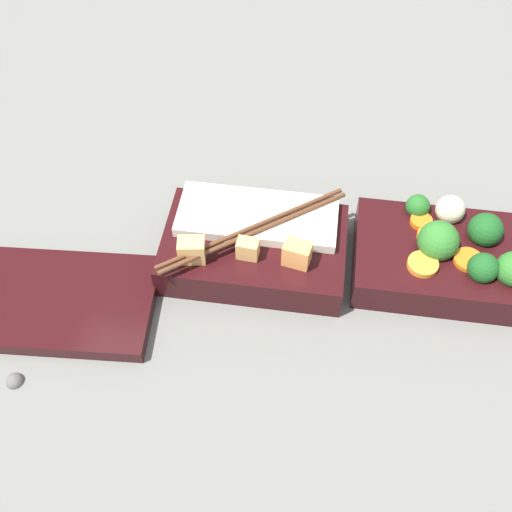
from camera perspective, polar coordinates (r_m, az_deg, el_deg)
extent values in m
plane|color=slate|center=(0.68, 8.05, -0.40)|extent=(3.00, 3.00, 0.00)
cube|color=black|center=(0.68, 17.59, -0.16)|extent=(0.20, 0.12, 0.04)
sphere|color=#19511E|center=(0.65, 20.81, -1.08)|extent=(0.03, 0.03, 0.03)
sphere|color=#236023|center=(0.68, 15.15, 4.59)|extent=(0.03, 0.03, 0.03)
sphere|color=#19511E|center=(0.68, 21.00, 2.33)|extent=(0.04, 0.04, 0.04)
sphere|color=#2D7028|center=(0.65, 16.97, 1.17)|extent=(0.04, 0.04, 0.04)
cylinder|color=orange|center=(0.67, 16.39, 1.78)|extent=(0.04, 0.04, 0.01)
cylinder|color=orange|center=(0.64, 15.59, -0.77)|extent=(0.04, 0.04, 0.01)
cylinder|color=orange|center=(0.66, 19.56, -0.35)|extent=(0.03, 0.03, 0.01)
cylinder|color=orange|center=(0.68, 15.45, 3.22)|extent=(0.03, 0.03, 0.01)
sphere|color=beige|center=(0.69, 18.00, 4.22)|extent=(0.03, 0.03, 0.03)
cube|color=black|center=(0.66, -0.18, 0.62)|extent=(0.20, 0.12, 0.04)
cube|color=silver|center=(0.65, 0.14, 3.80)|extent=(0.17, 0.07, 0.01)
cube|color=#F4A356|center=(0.61, 3.93, 0.22)|extent=(0.03, 0.02, 0.03)
cube|color=#EAB266|center=(0.62, -0.79, 0.70)|extent=(0.02, 0.02, 0.02)
cube|color=#EAB266|center=(0.62, -6.14, 0.56)|extent=(0.03, 0.02, 0.03)
sphere|color=#381942|center=(0.62, -5.47, 0.72)|extent=(0.02, 0.02, 0.02)
cylinder|color=#56331E|center=(0.63, -0.34, 2.75)|extent=(0.18, 0.14, 0.01)
cylinder|color=#56331E|center=(0.63, -0.04, 2.32)|extent=(0.18, 0.14, 0.01)
cube|color=black|center=(0.66, -17.97, -4.14)|extent=(0.20, 0.13, 0.02)
sphere|color=#595651|center=(0.64, -22.07, -10.85)|extent=(0.02, 0.02, 0.02)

